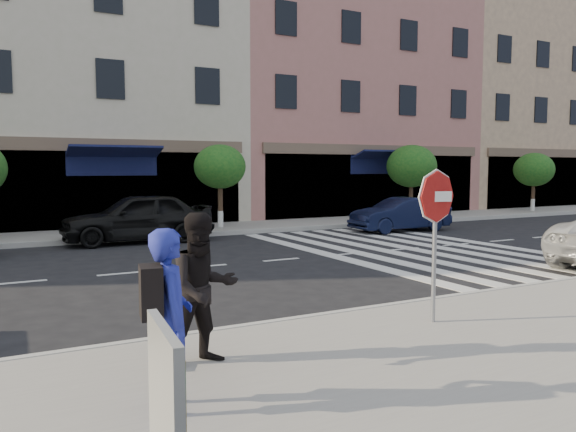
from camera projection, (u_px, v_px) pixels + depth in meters
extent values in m
plane|color=black|center=(285.00, 302.00, 9.81)|extent=(120.00, 120.00, 0.00)
cube|color=gray|center=(435.00, 363.00, 6.51)|extent=(60.00, 4.50, 0.15)
cube|color=gray|center=(138.00, 233.00, 19.48)|extent=(60.00, 3.00, 0.15)
cube|color=beige|center=(90.00, 94.00, 24.05)|extent=(11.00, 9.00, 11.00)
cube|color=#AF6E68|center=(328.00, 89.00, 29.59)|extent=(13.00, 9.00, 13.00)
cube|color=#D4B088|center=(495.00, 110.00, 35.49)|extent=(12.00, 9.00, 12.00)
cylinder|color=#473323|center=(220.00, 204.00, 20.63)|extent=(0.18, 0.18, 1.71)
cylinder|color=silver|center=(221.00, 219.00, 20.67)|extent=(0.20, 0.20, 0.60)
ellipsoid|color=#154C18|center=(220.00, 167.00, 20.51)|extent=(1.90, 1.90, 1.62)
cylinder|color=#473323|center=(411.00, 198.00, 24.85)|extent=(0.18, 0.18, 1.65)
cylinder|color=silver|center=(411.00, 210.00, 24.89)|extent=(0.20, 0.20, 0.60)
ellipsoid|color=#154C18|center=(411.00, 166.00, 24.72)|extent=(2.20, 2.20, 1.87)
cylinder|color=#473323|center=(533.00, 195.00, 28.60)|extent=(0.18, 0.18, 1.54)
cylinder|color=silver|center=(533.00, 205.00, 28.64)|extent=(0.20, 0.20, 0.60)
ellipsoid|color=#154C18|center=(534.00, 170.00, 28.49)|extent=(2.00, 2.00, 1.70)
cylinder|color=gray|center=(434.00, 253.00, 7.91)|extent=(0.07, 0.07, 1.97)
cylinder|color=white|center=(436.00, 196.00, 7.83)|extent=(0.75, 0.18, 0.77)
cylinder|color=#9E1411|center=(437.00, 196.00, 7.81)|extent=(0.71, 0.19, 0.72)
cube|color=white|center=(439.00, 197.00, 7.78)|extent=(0.40, 0.11, 0.14)
imported|color=#212999|center=(170.00, 319.00, 5.05)|extent=(0.49, 0.66, 1.66)
imported|color=black|center=(203.00, 289.00, 6.22)|extent=(0.87, 0.70, 1.70)
cube|color=#D88C3F|center=(173.00, 425.00, 3.27)|extent=(0.09, 0.69, 0.99)
imported|color=black|center=(138.00, 217.00, 17.55)|extent=(4.65, 1.97, 1.57)
imported|color=black|center=(400.00, 215.00, 20.60)|extent=(3.83, 1.50, 1.24)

